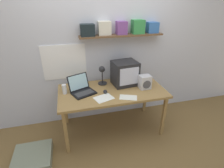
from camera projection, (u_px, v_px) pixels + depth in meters
ground_plane at (112, 128)px, 2.93m from camera, size 12.00×12.00×0.00m
back_wall at (105, 44)px, 2.77m from camera, size 5.60×0.24×2.60m
corner_desk at (112, 93)px, 2.64m from camera, size 1.57×0.80×0.72m
crt_monitor at (125, 73)px, 2.72m from camera, size 0.40×0.36×0.37m
laptop at (81, 88)px, 2.53m from camera, size 0.41×0.41×0.24m
desk_lamp at (102, 73)px, 2.68m from camera, size 0.14×0.18×0.32m
juice_glass at (64, 90)px, 2.49m from camera, size 0.06×0.06×0.14m
space_heater at (145, 82)px, 2.63m from camera, size 0.17×0.15×0.20m
computer_mouse at (105, 92)px, 2.54m from camera, size 0.08×0.11×0.03m
loose_paper_near_laptop at (128, 97)px, 2.42m from camera, size 0.28×0.22×0.00m
open_notebook at (104, 98)px, 2.40m from camera, size 0.30×0.26×0.00m
printed_handout at (144, 82)px, 2.86m from camera, size 0.27×0.24×0.00m
floor_cushion at (33, 158)px, 2.30m from camera, size 0.48×0.48×0.13m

